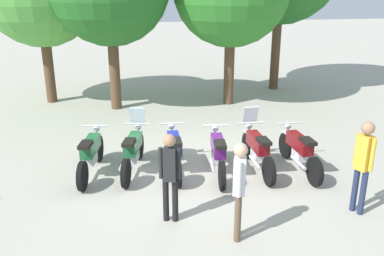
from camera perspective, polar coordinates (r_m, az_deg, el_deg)
ground_plane at (r=9.71m, az=0.53°, el=-5.98°), size 80.00×80.00×0.00m
motorcycle_0 at (r=9.68m, az=-13.72°, el=-3.39°), size 0.73×2.17×0.99m
motorcycle_1 at (r=9.64m, az=-8.08°, el=-3.03°), size 0.80×2.15×1.37m
motorcycle_2 at (r=9.58m, az=-2.43°, el=-3.08°), size 0.62×2.19×0.99m
motorcycle_3 at (r=9.45m, az=3.57°, el=-3.42°), size 0.67×2.18×0.99m
motorcycle_4 at (r=9.73m, az=8.93°, el=-2.85°), size 0.62×2.19×1.37m
motorcycle_5 at (r=9.91m, az=14.48°, el=-2.92°), size 0.62×2.19×0.99m
person_0 at (r=8.23m, az=22.45°, el=-4.06°), size 0.32×0.40×1.82m
person_1 at (r=7.40m, az=-3.04°, el=-5.98°), size 0.41×0.27×1.69m
person_2 at (r=6.90m, az=6.50°, el=-7.63°), size 0.29×0.40×1.75m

